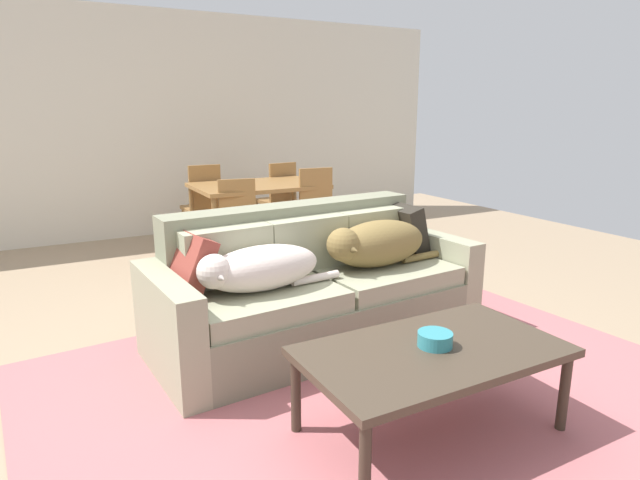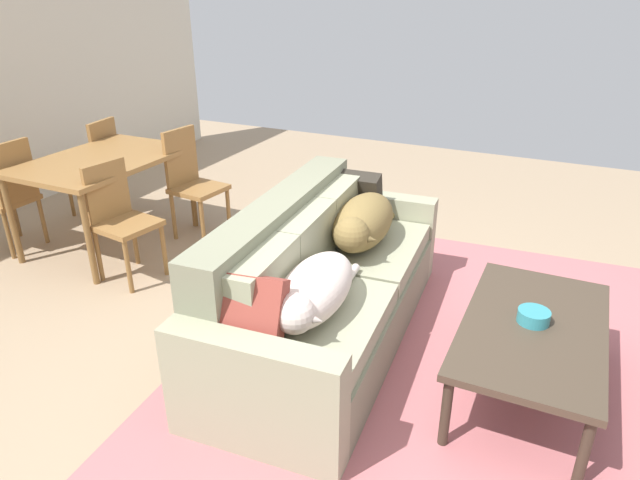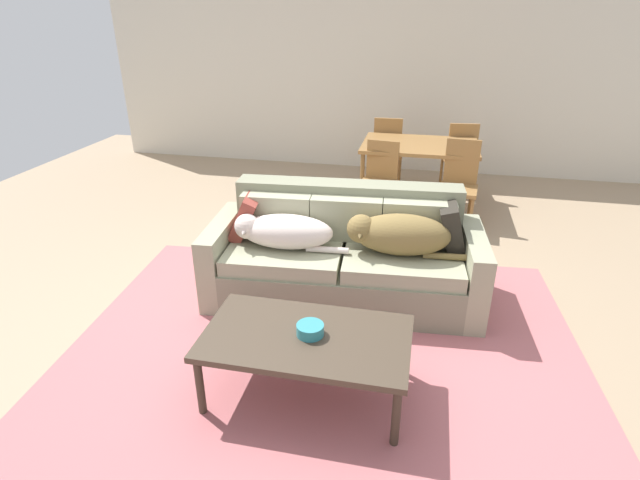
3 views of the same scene
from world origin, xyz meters
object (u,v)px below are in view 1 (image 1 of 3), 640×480
object	(u,v)px
dining_chair_near_left	(240,222)
dining_chair_far_right	(278,196)
dining_table	(258,190)
dining_chair_near_right	(320,211)
dining_chair_far_left	(203,202)
throw_pillow_by_right_arm	(404,230)
dog_on_left_cushion	(258,268)
dog_on_right_cushion	(375,244)
throw_pillow_by_left_arm	(188,265)
couch	(314,290)
bowl_on_coffee_table	(435,339)
coffee_table	(432,356)

from	to	relation	value
dining_chair_near_left	dining_chair_far_right	world-z (taller)	dining_chair_far_right
dining_chair_far_right	dining_table	bearing A→B (deg)	42.47
dining_chair_near_right	dining_chair_far_left	bearing A→B (deg)	132.93
throw_pillow_by_right_arm	dog_on_left_cushion	bearing A→B (deg)	-167.12
dining_table	dining_chair_near_right	distance (m)	0.73
dining_chair_far_right	dog_on_left_cushion	bearing A→B (deg)	56.37
dog_on_right_cushion	dining_chair_far_left	world-z (taller)	dining_chair_far_left
throw_pillow_by_right_arm	dining_chair_far_left	bearing A→B (deg)	105.31
throw_pillow_by_left_arm	throw_pillow_by_right_arm	world-z (taller)	throw_pillow_by_right_arm
couch	dog_on_right_cushion	world-z (taller)	couch
dining_chair_far_right	dining_chair_far_left	bearing A→B (deg)	-9.50
bowl_on_coffee_table	dog_on_right_cushion	bearing A→B (deg)	69.58
coffee_table	dog_on_left_cushion	bearing A→B (deg)	112.90
throw_pillow_by_left_arm	coffee_table	bearing A→B (deg)	-56.59
couch	dining_chair_near_right	bearing A→B (deg)	56.20
dining_table	throw_pillow_by_left_arm	bearing A→B (deg)	-121.05
dining_chair_near_right	dining_chair_far_right	xyz separation A→B (m)	(0.05, 1.14, -0.01)
couch	dining_chair_far_right	bearing A→B (deg)	66.20
couch	dog_on_left_cushion	bearing A→B (deg)	-162.85
dining_table	coffee_table	bearing A→B (deg)	-98.61
dining_chair_near_left	dining_chair_near_right	distance (m)	0.86
throw_pillow_by_right_arm	dining_table	size ratio (longest dim) A/B	0.28
dog_on_right_cushion	dining_chair_near_right	bearing A→B (deg)	69.13
throw_pillow_by_left_arm	bowl_on_coffee_table	bearing A→B (deg)	-55.66
dog_on_left_cushion	dining_chair_near_left	world-z (taller)	dining_chair_near_left
throw_pillow_by_left_arm	dining_chair_near_right	distance (m)	2.49
dog_on_left_cushion	throw_pillow_by_right_arm	world-z (taller)	throw_pillow_by_right_arm
throw_pillow_by_left_arm	dining_chair_near_left	world-z (taller)	dining_chair_near_left
throw_pillow_by_right_arm	dining_chair_near_left	world-z (taller)	dining_chair_near_left
dining_table	dining_chair_near_right	size ratio (longest dim) A/B	1.40
throw_pillow_by_left_arm	throw_pillow_by_right_arm	xyz separation A→B (m)	(1.69, 0.12, 0.00)
throw_pillow_by_right_arm	dining_chair_near_left	bearing A→B (deg)	114.85
dining_table	dining_chair_near_left	bearing A→B (deg)	-127.20
couch	coffee_table	bearing A→B (deg)	-95.19
coffee_table	bowl_on_coffee_table	size ratio (longest dim) A/B	7.49
dog_on_left_cushion	throw_pillow_by_right_arm	bearing A→B (deg)	8.67
couch	dining_chair_near_left	size ratio (longest dim) A/B	2.54
dining_table	dining_chair_far_right	world-z (taller)	dining_chair_far_right
throw_pillow_by_right_arm	coffee_table	bearing A→B (deg)	-122.04
dog_on_right_cushion	throw_pillow_by_left_arm	bearing A→B (deg)	171.45
dog_on_left_cushion	dining_table	xyz separation A→B (m)	(0.98, 2.43, 0.08)
dining_table	dining_chair_far_left	world-z (taller)	dining_chair_far_left
dog_on_left_cushion	dining_chair_near_right	distance (m)	2.38
couch	throw_pillow_by_left_arm	distance (m)	0.90
couch	dog_on_left_cushion	distance (m)	0.58
couch	dining_chair_near_right	size ratio (longest dim) A/B	2.38
dog_on_left_cushion	throw_pillow_by_left_arm	xyz separation A→B (m)	(-0.37, 0.18, 0.03)
dining_table	dining_chair_near_right	bearing A→B (deg)	-49.95
throw_pillow_by_left_arm	throw_pillow_by_right_arm	bearing A→B (deg)	4.21
throw_pillow_by_left_arm	dining_table	size ratio (longest dim) A/B	0.28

